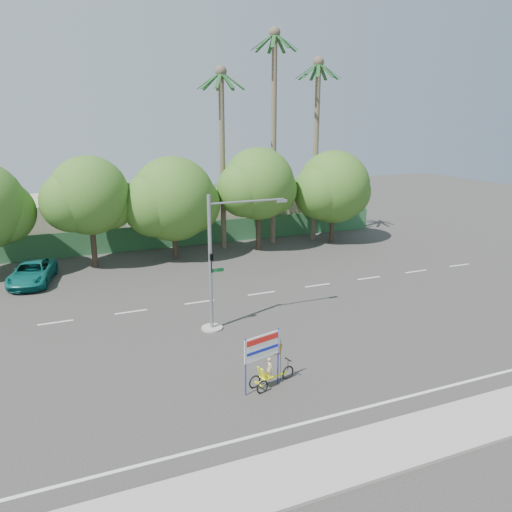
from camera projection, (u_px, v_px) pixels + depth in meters
name	position (u px, v px, depth m)	size (l,w,h in m)	color
ground	(289.00, 353.00, 23.24)	(120.00, 120.00, 0.00)	#33302D
sidewalk_near	(389.00, 446.00, 16.55)	(50.00, 2.40, 0.12)	gray
fence	(177.00, 235.00, 42.10)	(38.00, 0.08, 2.00)	#336B3D
building_left	(48.00, 223.00, 42.14)	(12.00, 8.00, 4.00)	#B9AC93
building_right	(246.00, 210.00, 48.85)	(14.00, 8.00, 3.60)	#B9AC93
tree_left	(89.00, 198.00, 35.30)	(6.66, 5.60, 8.07)	#473828
tree_center	(172.00, 201.00, 37.67)	(7.62, 6.40, 7.85)	#473828
tree_right	(258.00, 186.00, 40.05)	(6.90, 5.80, 8.36)	#473828
tree_far_right	(333.00, 189.00, 42.80)	(7.38, 6.20, 7.94)	#473828
palm_tall	(274.00, 119.00, 40.74)	(3.73, 3.79, 17.45)	#70604C
palm_mid	(316.00, 132.00, 42.50)	(3.73, 3.79, 15.45)	#70604C
palm_short	(222.00, 140.00, 39.51)	(3.73, 3.79, 14.45)	#70604C
traffic_signal	(216.00, 275.00, 25.19)	(4.72, 1.10, 7.00)	gray
trike_billboard	(267.00, 365.00, 20.04)	(2.46, 0.93, 2.48)	black
pickup_truck	(32.00, 273.00, 32.83)	(2.41, 5.22, 1.45)	#0E6661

